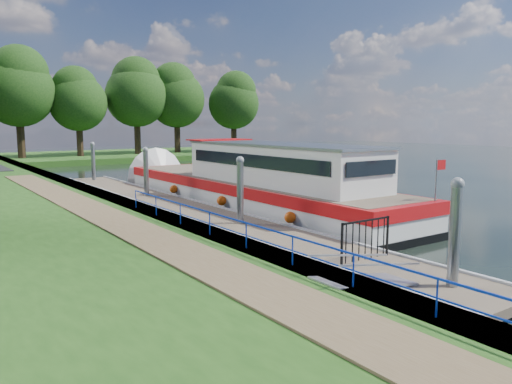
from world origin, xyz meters
TOP-DOWN VIEW (x-y plane):
  - ground at (0.00, 0.00)m, footprint 160.00×160.00m
  - bank_edge at (-2.55, 15.00)m, footprint 1.10×90.00m
  - far_bank at (12.00, 52.00)m, footprint 60.00×18.00m
  - footpath at (-4.40, 8.00)m, footprint 1.60×40.00m
  - blue_fence at (-2.75, 3.00)m, footprint 0.04×18.04m
  - pontoon at (0.00, 13.00)m, footprint 2.50×30.00m
  - mooring_piles at (0.00, 13.00)m, footprint 0.30×27.30m
  - gangway at (-1.85, 0.50)m, footprint 2.58×1.00m
  - gate_panel at (-0.00, 2.20)m, footprint 1.85×0.05m
  - barge at (3.60, 13.75)m, footprint 4.36×21.15m
  - horizon_trees at (-1.61, 48.68)m, footprint 54.38×10.03m

SIDE VIEW (x-z plane):
  - ground at x=0.00m, z-range 0.00..0.00m
  - pontoon at x=0.00m, z-range -0.10..0.46m
  - far_bank at x=12.00m, z-range 0.00..0.60m
  - bank_edge at x=-2.55m, z-range 0.00..0.78m
  - gangway at x=-1.85m, z-range 0.16..1.09m
  - footpath at x=-4.40m, z-range 0.78..0.83m
  - barge at x=3.60m, z-range -1.30..3.48m
  - gate_panel at x=0.00m, z-range 0.57..1.72m
  - mooring_piles at x=0.00m, z-range -0.50..3.05m
  - blue_fence at x=-2.75m, z-range 0.95..1.67m
  - horizon_trees at x=-1.61m, z-range 1.51..14.38m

